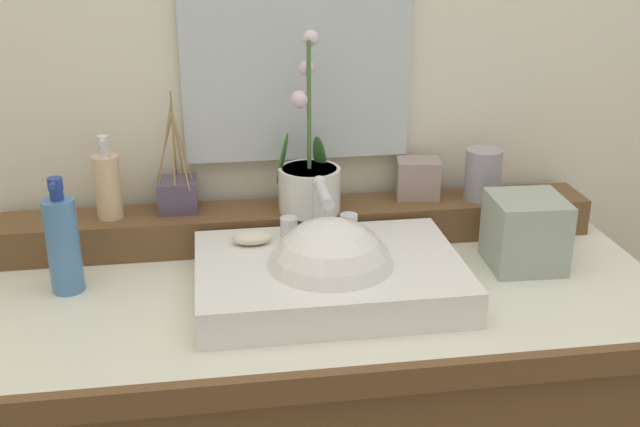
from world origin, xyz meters
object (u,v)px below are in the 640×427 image
at_px(potted_plant, 309,179).
at_px(trinket_box, 418,178).
at_px(tumbler_cup, 483,174).
at_px(sink_basin, 330,279).
at_px(soap_bar, 252,238).
at_px(soap_dispenser, 108,184).
at_px(reed_diffuser, 178,193).
at_px(lotion_bottle, 63,243).
at_px(tissue_box, 525,232).

xyz_separation_m(potted_plant, trinket_box, (0.23, 0.04, -0.02)).
bearing_deg(tumbler_cup, sink_basin, -146.46).
xyz_separation_m(soap_bar, tumbler_cup, (0.47, 0.13, 0.05)).
height_order(sink_basin, potted_plant, potted_plant).
distance_m(sink_basin, trinket_box, 0.35).
relative_size(soap_dispenser, reed_diffuser, 0.68).
bearing_deg(trinket_box, potted_plant, -159.85).
distance_m(soap_bar, trinket_box, 0.39).
xyz_separation_m(trinket_box, lotion_bottle, (-0.67, -0.17, -0.02)).
distance_m(soap_dispenser, tissue_box, 0.78).
bearing_deg(soap_dispenser, trinket_box, 2.18).
distance_m(soap_dispenser, tumbler_cup, 0.73).
bearing_deg(tumbler_cup, soap_dispenser, 179.37).
bearing_deg(tumbler_cup, potted_plant, -178.22).
height_order(soap_bar, lotion_bottle, lotion_bottle).
relative_size(soap_bar, tissue_box, 0.53).
bearing_deg(potted_plant, lotion_bottle, -163.21).
distance_m(sink_basin, potted_plant, 0.24).
xyz_separation_m(tumbler_cup, trinket_box, (-0.12, 0.03, -0.01)).
bearing_deg(sink_basin, lotion_bottle, 168.99).
xyz_separation_m(reed_diffuser, tissue_box, (0.63, -0.19, -0.04)).
xyz_separation_m(soap_dispenser, trinket_box, (0.60, 0.02, -0.03)).
height_order(tumbler_cup, reed_diffuser, reed_diffuser).
xyz_separation_m(sink_basin, tumbler_cup, (0.35, 0.23, 0.09)).
distance_m(trinket_box, tissue_box, 0.25).
relative_size(tumbler_cup, lotion_bottle, 0.50).
bearing_deg(trinket_box, tissue_box, -42.64).
height_order(soap_bar, tumbler_cup, tumbler_cup).
bearing_deg(soap_dispenser, reed_diffuser, 9.77).
bearing_deg(reed_diffuser, soap_bar, -51.35).
bearing_deg(soap_dispenser, tumbler_cup, -0.63).
relative_size(soap_bar, soap_dispenser, 0.44).
bearing_deg(sink_basin, tissue_box, 9.94).
height_order(soap_bar, reed_diffuser, reed_diffuser).
bearing_deg(soap_bar, soap_dispenser, 151.12).
bearing_deg(trinket_box, sink_basin, -120.75).
height_order(reed_diffuser, lotion_bottle, reed_diffuser).
bearing_deg(soap_bar, trinket_box, 25.50).
distance_m(tumbler_cup, trinket_box, 0.13).
distance_m(lotion_bottle, tissue_box, 0.82).
relative_size(reed_diffuser, trinket_box, 2.75).
relative_size(soap_dispenser, tumbler_cup, 1.56).
relative_size(reed_diffuser, tissue_box, 1.75).
relative_size(potted_plant, tumbler_cup, 3.34).
xyz_separation_m(potted_plant, lotion_bottle, (-0.44, -0.13, -0.05)).
xyz_separation_m(potted_plant, reed_diffuser, (-0.25, 0.04, -0.03)).
xyz_separation_m(soap_bar, potted_plant, (0.12, 0.12, 0.06)).
xyz_separation_m(tumbler_cup, tissue_box, (0.03, -0.16, -0.06)).
height_order(soap_dispenser, tissue_box, soap_dispenser).
height_order(sink_basin, soap_dispenser, soap_dispenser).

